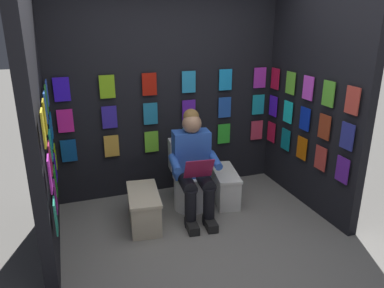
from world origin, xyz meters
name	(u,v)px	position (x,y,z in m)	size (l,w,h in m)	color
ground_plane	(223,265)	(0.00, 0.00, 0.00)	(30.00, 30.00, 0.00)	gray
display_wall_back	(168,97)	(0.00, -1.74, 1.20)	(2.87, 0.14, 2.40)	black
display_wall_left	(313,104)	(-1.43, -0.85, 1.19)	(0.14, 1.69, 2.40)	black
display_wall_right	(38,128)	(1.43, -0.85, 1.19)	(0.14, 1.69, 2.40)	black
toilet	(189,179)	(-0.08, -1.18, 0.33)	(0.43, 0.57, 0.77)	white
person_reading	(194,165)	(-0.06, -0.95, 0.60)	(0.55, 0.71, 1.19)	blue
comic_longbox_near	(225,186)	(-0.52, -1.14, 0.19)	(0.38, 0.68, 0.38)	white
comic_longbox_far	(144,208)	(0.52, -0.93, 0.19)	(0.39, 0.69, 0.37)	beige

